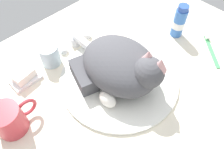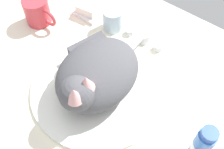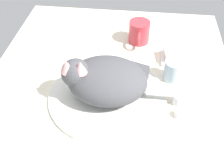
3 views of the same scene
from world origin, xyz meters
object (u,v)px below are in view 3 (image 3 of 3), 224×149
at_px(cat, 104,79).
at_px(coffee_mug, 139,32).
at_px(soap_bar, 171,54).
at_px(rinse_cup, 173,70).
at_px(faucet, 172,97).

distance_m(cat, coffee_mug, 0.32).
bearing_deg(soap_bar, coffee_mug, -130.82).
bearing_deg(coffee_mug, soap_bar, 49.18).
distance_m(cat, rinse_cup, 0.24).
bearing_deg(coffee_mug, faucet, 20.22).
bearing_deg(cat, faucet, 89.20).
xyz_separation_m(cat, coffee_mug, (-0.31, 0.09, -0.03)).
distance_m(faucet, cat, 0.21).
distance_m(rinse_cup, soap_bar, 0.10).
bearing_deg(rinse_cup, faucet, -3.30).
relative_size(faucet, soap_bar, 2.05).
relative_size(coffee_mug, rinse_cup, 1.71).
xyz_separation_m(faucet, cat, (-0.00, -0.21, 0.05)).
relative_size(coffee_mug, soap_bar, 1.86).
distance_m(faucet, rinse_cup, 0.11).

